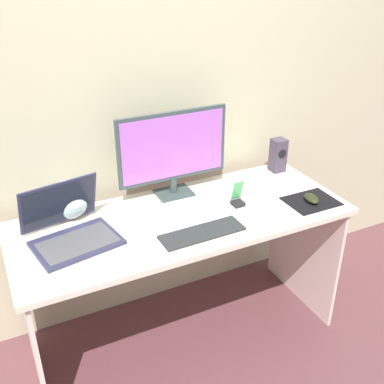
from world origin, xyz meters
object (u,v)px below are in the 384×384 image
Objects in this scene: monitor at (173,150)px; speaker_right at (278,155)px; keyboard_external at (202,233)px; laptop at (71,229)px; fishbowl at (69,199)px; phone_in_dock at (237,196)px; mouse at (312,198)px.

speaker_right is (0.64, 0.00, -0.15)m from monitor.
keyboard_external is at bearing -149.59° from speaker_right.
fishbowl is at bearing 78.24° from laptop.
speaker_right is 0.47m from phone_in_dock.
mouse is (-0.06, -0.38, -0.07)m from speaker_right.
laptop reaches higher than mouse.
monitor is 0.72m from mouse.
speaker_right is at bearing 30.59° from phone_in_dock.
laptop is at bearing -101.76° from fishbowl.
phone_in_dock is at bearing -149.41° from speaker_right.
mouse is (1.14, -0.19, -0.03)m from laptop.
laptop is at bearing -171.08° from speaker_right.
keyboard_external is (-0.68, -0.40, -0.09)m from speaker_right.
laptop is at bearing 176.43° from phone_in_dock.
speaker_right is 0.49× the size of keyboard_external.
monitor is 5.67× the size of mouse.
fishbowl is 1.86× the size of mouse.
monitor is 0.63m from laptop.
monitor is 1.42× the size of laptop.
laptop is 0.80m from phone_in_dock.
fishbowl is at bearing 138.86° from keyboard_external.
laptop is 2.15× the size of fishbowl.
phone_in_dock reaches higher than mouse.
speaker_right is 1.16m from fishbowl.
keyboard_external is 2.79× the size of phone_in_dock.
phone_in_dock is (0.23, -0.24, -0.19)m from monitor.
fishbowl reaches higher than keyboard_external.
keyboard_external is 0.62m from mouse.
keyboard_external is 0.32m from phone_in_dock.
keyboard_external is at bearing -170.26° from mouse.
laptop reaches higher than fishbowl.
monitor reaches higher than fishbowl.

